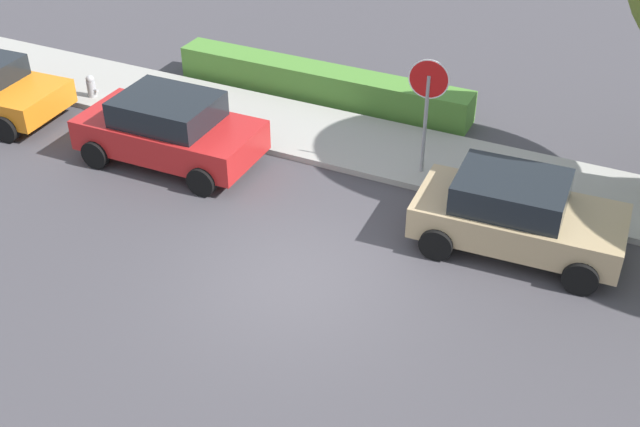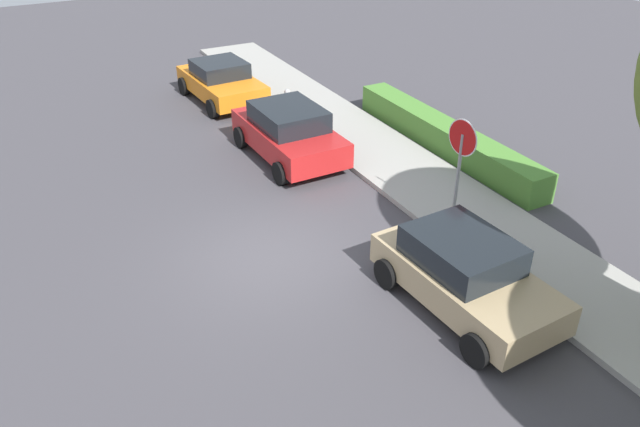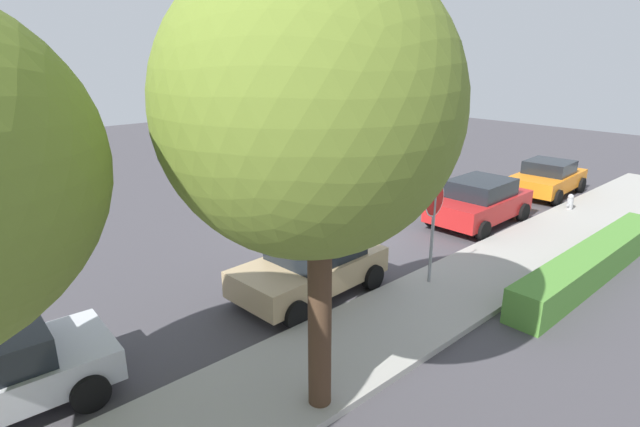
{
  "view_description": "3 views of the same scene",
  "coord_description": "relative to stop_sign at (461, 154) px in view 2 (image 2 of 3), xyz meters",
  "views": [
    {
      "loc": [
        5.33,
        -10.08,
        9.13
      ],
      "look_at": [
        -0.04,
        1.09,
        0.76
      ],
      "focal_mm": 45.0,
      "sensor_mm": 36.0,
      "label": 1
    },
    {
      "loc": [
        10.56,
        -4.34,
        7.84
      ],
      "look_at": [
        0.3,
        1.09,
        0.99
      ],
      "focal_mm": 35.0,
      "sensor_mm": 36.0,
      "label": 2
    },
    {
      "loc": [
        10.58,
        10.97,
        5.67
      ],
      "look_at": [
        1.33,
        0.84,
        1.2
      ],
      "focal_mm": 28.0,
      "sensor_mm": 36.0,
      "label": 3
    }
  ],
  "objects": [
    {
      "name": "sidewalk_curb",
      "position": [
        -0.83,
        0.64,
        -1.83
      ],
      "size": [
        32.0,
        2.51,
        0.14
      ],
      "primitive_type": "cube",
      "color": "#9E9B93",
      "rests_on": "ground_plane"
    },
    {
      "name": "fire_hydrant",
      "position": [
        -8.85,
        -0.14,
        -1.54
      ],
      "size": [
        0.3,
        0.22,
        0.72
      ],
      "color": "#A5A5A8",
      "rests_on": "ground_plane"
    },
    {
      "name": "stop_sign",
      "position": [
        0.0,
        0.0,
        0.0
      ],
      "size": [
        0.85,
        0.1,
        2.73
      ],
      "color": "gray",
      "rests_on": "ground_plane"
    },
    {
      "name": "parked_car_red",
      "position": [
        -5.28,
        -1.77,
        -1.1
      ],
      "size": [
        4.05,
        2.18,
        1.56
      ],
      "color": "red",
      "rests_on": "ground_plane"
    },
    {
      "name": "ground_plane",
      "position": [
        -0.83,
        -4.38,
        -1.9
      ],
      "size": [
        60.0,
        60.0,
        0.0
      ],
      "primitive_type": "plane",
      "color": "#423F44"
    },
    {
      "name": "front_yard_hedge",
      "position": [
        -3.65,
        2.56,
        -1.49
      ],
      "size": [
        7.93,
        0.86,
        0.83
      ],
      "color": "#4C8433",
      "rests_on": "ground_plane"
    },
    {
      "name": "parked_car_orange",
      "position": [
        -10.68,
        -1.84,
        -1.19
      ],
      "size": [
        4.02,
        2.29,
        1.41
      ],
      "color": "orange",
      "rests_on": "ground_plane"
    },
    {
      "name": "parked_car_tan",
      "position": [
        2.44,
        -1.71,
        -1.13
      ],
      "size": [
        3.93,
        2.18,
        1.5
      ],
      "color": "tan",
      "rests_on": "ground_plane"
    }
  ]
}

